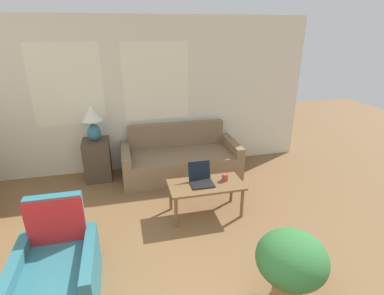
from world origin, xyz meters
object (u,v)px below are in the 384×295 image
table_lamp (92,119)px  potted_plant (291,261)px  armchair (58,273)px  cup_navy (225,177)px  couch (180,160)px  laptop (201,179)px  coffee_table (206,188)px

table_lamp → potted_plant: bearing=-58.3°
table_lamp → armchair: bearing=-95.9°
armchair → potted_plant: armchair is taller
armchair → cup_navy: (2.01, 1.04, 0.24)m
potted_plant → couch: bearing=99.0°
table_lamp → potted_plant: size_ratio=0.80×
laptop → coffee_table: bearing=-43.1°
coffee_table → cup_navy: 0.30m
couch → armchair: armchair is taller
laptop → cup_navy: size_ratio=3.35×
armchair → potted_plant: 2.16m
couch → laptop: 1.26m
armchair → laptop: 1.99m
table_lamp → cup_navy: 2.30m
cup_navy → potted_plant: bearing=-87.4°
laptop → potted_plant: potted_plant is taller
couch → coffee_table: 1.29m
armchair → potted_plant: bearing=-14.8°
couch → potted_plant: couch is taller
couch → table_lamp: table_lamp is taller
armchair → couch: bearing=54.4°
laptop → armchair: bearing=-147.9°
laptop → potted_plant: 1.65m
couch → table_lamp: bearing=174.4°
coffee_table → armchair: bearing=-150.0°
table_lamp → coffee_table: table_lamp is taller
couch → laptop: (0.04, -1.23, 0.26)m
coffee_table → potted_plant: 1.59m
couch → coffee_table: (0.09, -1.28, 0.15)m
couch → table_lamp: size_ratio=3.41×
armchair → coffee_table: 2.00m
couch → laptop: bearing=-88.2°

